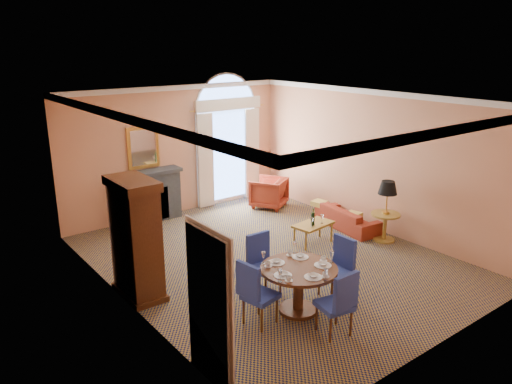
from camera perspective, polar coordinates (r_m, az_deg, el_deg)
ground at (r=10.13m, az=1.74°, el=-7.71°), size 7.50×7.50×0.00m
room_envelope at (r=9.87m, az=-0.71°, el=6.93°), size 6.04×7.52×3.45m
armoire at (r=8.64m, az=-13.55°, el=-5.43°), size 0.60×1.06×2.08m
dining_table at (r=8.09m, az=4.90°, el=-9.85°), size 1.24×1.24×0.98m
dining_chair_north at (r=8.71m, az=0.68°, el=-7.67°), size 0.52×0.52×1.05m
dining_chair_south at (r=7.53m, az=9.55°, el=-12.09°), size 0.54×0.54×1.05m
dining_chair_east at (r=8.67m, az=9.50°, el=-8.03°), size 0.54×0.54×1.05m
dining_chair_west at (r=7.70m, az=-0.18°, el=-11.13°), size 0.55×0.55×1.05m
sofa at (r=11.88m, az=10.44°, el=-2.92°), size 0.86×1.76×0.50m
armchair at (r=13.13m, az=1.46°, el=-0.07°), size 1.16×1.17×0.78m
coffee_table at (r=10.81m, az=6.60°, el=-3.74°), size 0.96×0.61×0.83m
side_table at (r=11.11m, az=14.69°, el=-1.27°), size 0.63×0.63×1.33m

